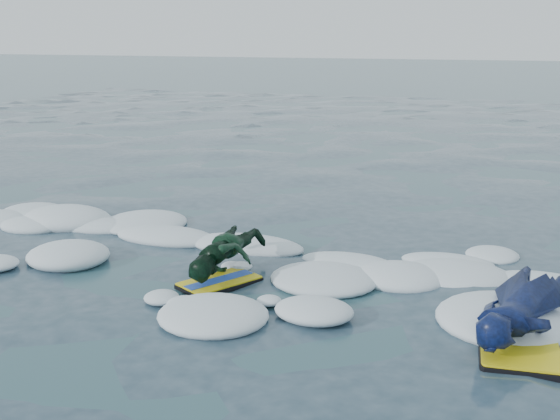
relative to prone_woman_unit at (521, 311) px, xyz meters
The scene contains 4 objects.
ground 2.43m from the prone_woman_unit, behind, with size 120.00×120.00×0.00m, color #1D3945.
foam_band 2.62m from the prone_woman_unit, 157.81° to the left, with size 12.00×3.10×0.30m, color white, non-canonical shape.
prone_woman_unit is the anchor object (origin of this frame).
prone_child_unit 2.79m from the prone_woman_unit, behind, with size 0.75×1.24×0.45m.
Camera 1 is at (2.36, -5.52, 2.38)m, focal length 45.00 mm.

